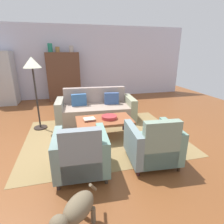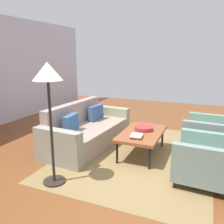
{
  "view_description": "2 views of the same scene",
  "coord_description": "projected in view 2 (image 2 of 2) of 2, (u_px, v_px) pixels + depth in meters",
  "views": [
    {
      "loc": [
        -0.21,
        -3.64,
        1.84
      ],
      "look_at": [
        0.76,
        0.18,
        0.51
      ],
      "focal_mm": 28.9,
      "sensor_mm": 36.0,
      "label": 1
    },
    {
      "loc": [
        -3.46,
        -1.13,
        1.81
      ],
      "look_at": [
        0.64,
        0.59,
        0.73
      ],
      "focal_mm": 37.8,
      "sensor_mm": 36.0,
      "label": 2
    }
  ],
  "objects": [
    {
      "name": "coffee_table",
      "position": [
        142.0,
        134.0,
        4.31
      ],
      "size": [
        1.2,
        0.7,
        0.44
      ],
      "color": "black",
      "rests_on": "ground"
    },
    {
      "name": "floor_lamp",
      "position": [
        48.0,
        83.0,
        3.1
      ],
      "size": [
        0.4,
        0.4,
        1.72
      ],
      "color": "#2E2520",
      "rests_on": "ground"
    },
    {
      "name": "fruit_bowl",
      "position": [
        144.0,
        128.0,
        4.39
      ],
      "size": [
        0.34,
        0.34,
        0.07
      ],
      "primitive_type": "cylinder",
      "color": "#A93134",
      "rests_on": "coffee_table"
    },
    {
      "name": "armchair_right",
      "position": [
        211.0,
        135.0,
        4.41
      ],
      "size": [
        0.86,
        0.86,
        0.88
      ],
      "rotation": [
        0.0,
        0.0,
        -0.08
      ],
      "color": "black",
      "rests_on": "ground"
    },
    {
      "name": "book_stack",
      "position": [
        137.0,
        136.0,
        4.0
      ],
      "size": [
        0.26,
        0.22,
        0.05
      ],
      "color": "brown",
      "rests_on": "coffee_table"
    },
    {
      "name": "couch",
      "position": [
        85.0,
        132.0,
        4.79
      ],
      "size": [
        2.16,
        1.05,
        0.86
      ],
      "rotation": [
        0.0,
        0.0,
        3.07
      ],
      "color": "gray",
      "rests_on": "ground"
    },
    {
      "name": "area_rug",
      "position": [
        139.0,
        154.0,
        4.42
      ],
      "size": [
        3.4,
        2.6,
        0.01
      ],
      "primitive_type": "cube",
      "color": "olive",
      "rests_on": "ground"
    },
    {
      "name": "ground_plane",
      "position": [
        130.0,
        166.0,
        3.95
      ],
      "size": [
        11.57,
        11.57,
        0.0
      ],
      "primitive_type": "plane",
      "color": "brown"
    },
    {
      "name": "armchair_left",
      "position": [
        210.0,
        161.0,
        3.34
      ],
      "size": [
        0.84,
        0.84,
        0.88
      ],
      "rotation": [
        0.0,
        0.0,
        -0.06
      ],
      "color": "black",
      "rests_on": "ground"
    }
  ]
}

